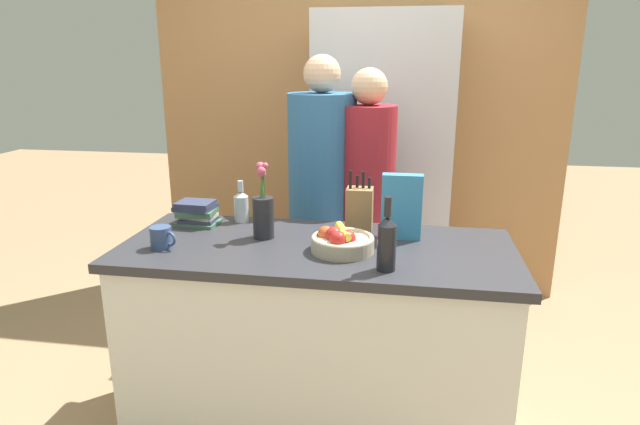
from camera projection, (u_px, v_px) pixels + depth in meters
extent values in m
plane|color=#A37F5B|center=(317.00, 425.00, 2.54)|extent=(14.00, 14.00, 0.00)
cube|color=silver|center=(317.00, 344.00, 2.42)|extent=(1.61, 0.70, 0.87)
cube|color=#2D2D33|center=(317.00, 250.00, 2.29)|extent=(1.68, 0.73, 0.04)
cube|color=#AD7A4C|center=(357.00, 113.00, 3.81)|extent=(2.88, 0.12, 2.60)
cube|color=#B7B7BC|center=(382.00, 168.00, 3.53)|extent=(0.86, 0.60, 1.96)
cylinder|color=#B7B7BC|center=(369.00, 162.00, 3.21)|extent=(0.02, 0.02, 1.08)
cylinder|color=tan|center=(342.00, 245.00, 2.21)|extent=(0.26, 0.26, 0.06)
torus|color=tan|center=(343.00, 238.00, 2.20)|extent=(0.26, 0.26, 0.02)
sphere|color=red|center=(338.00, 239.00, 2.16)|extent=(0.07, 0.07, 0.07)
sphere|color=red|center=(347.00, 239.00, 2.19)|extent=(0.07, 0.07, 0.07)
sphere|color=#99B233|center=(342.00, 237.00, 2.21)|extent=(0.07, 0.07, 0.07)
sphere|color=#C64C23|center=(326.00, 234.00, 2.23)|extent=(0.07, 0.07, 0.07)
sphere|color=red|center=(334.00, 235.00, 2.20)|extent=(0.07, 0.07, 0.07)
cylinder|color=yellow|center=(343.00, 231.00, 2.23)|extent=(0.09, 0.18, 0.03)
cube|color=olive|center=(359.00, 209.00, 2.47)|extent=(0.12, 0.10, 0.20)
cylinder|color=black|center=(350.00, 181.00, 2.42)|extent=(0.01, 0.01, 0.09)
cylinder|color=black|center=(357.00, 182.00, 2.45)|extent=(0.01, 0.01, 0.07)
cylinder|color=black|center=(363.00, 181.00, 2.44)|extent=(0.01, 0.01, 0.09)
cylinder|color=black|center=(369.00, 184.00, 2.43)|extent=(0.01, 0.01, 0.06)
cylinder|color=#232328|center=(263.00, 218.00, 2.36)|extent=(0.09, 0.09, 0.18)
cylinder|color=#477538|center=(264.00, 182.00, 2.32)|extent=(0.01, 0.02, 0.14)
sphere|color=#C64C66|center=(265.00, 165.00, 2.30)|extent=(0.03, 0.03, 0.03)
cylinder|color=#477538|center=(263.00, 186.00, 2.33)|extent=(0.01, 0.01, 0.10)
sphere|color=#C64C66|center=(263.00, 174.00, 2.32)|extent=(0.03, 0.03, 0.03)
cylinder|color=#477538|center=(261.00, 182.00, 2.33)|extent=(0.02, 0.02, 0.14)
sphere|color=#C64C66|center=(260.00, 166.00, 2.31)|extent=(0.04, 0.04, 0.04)
cylinder|color=#477538|center=(262.00, 185.00, 2.32)|extent=(0.01, 0.01, 0.11)
sphere|color=#C64C66|center=(261.00, 173.00, 2.31)|extent=(0.04, 0.04, 0.04)
cylinder|color=#477538|center=(262.00, 184.00, 2.31)|extent=(0.02, 0.01, 0.12)
sphere|color=#C64C66|center=(262.00, 171.00, 2.29)|extent=(0.04, 0.04, 0.04)
cube|color=teal|center=(402.00, 207.00, 2.34)|extent=(0.18, 0.06, 0.29)
cylinder|color=#334770|center=(161.00, 237.00, 2.24)|extent=(0.09, 0.09, 0.09)
torus|color=#334770|center=(170.00, 239.00, 2.22)|extent=(0.06, 0.03, 0.06)
cube|color=#3D6047|center=(198.00, 223.00, 2.58)|extent=(0.21, 0.16, 0.02)
cube|color=#2D334C|center=(199.00, 219.00, 2.58)|extent=(0.17, 0.14, 0.02)
cube|color=#B7A88E|center=(197.00, 216.00, 2.57)|extent=(0.19, 0.13, 0.02)
cube|color=#3D6047|center=(197.00, 212.00, 2.56)|extent=(0.18, 0.14, 0.02)
cube|color=#2D334C|center=(195.00, 207.00, 2.56)|extent=(0.19, 0.16, 0.02)
cube|color=#2D334C|center=(195.00, 204.00, 2.55)|extent=(0.17, 0.14, 0.02)
cylinder|color=#B2BCC1|center=(241.00, 209.00, 2.61)|extent=(0.07, 0.07, 0.13)
cone|color=#B2BCC1|center=(241.00, 194.00, 2.59)|extent=(0.07, 0.07, 0.02)
cylinder|color=#B2BCC1|center=(241.00, 186.00, 2.58)|extent=(0.03, 0.03, 0.05)
cylinder|color=black|center=(386.00, 248.00, 2.00)|extent=(0.07, 0.07, 0.18)
cone|color=black|center=(387.00, 221.00, 1.97)|extent=(0.07, 0.07, 0.03)
cylinder|color=black|center=(388.00, 207.00, 1.95)|extent=(0.03, 0.03, 0.07)
cube|color=#383842|center=(322.00, 284.00, 3.11)|extent=(0.33, 0.26, 0.82)
cylinder|color=#2D6093|center=(322.00, 157.00, 2.90)|extent=(0.37, 0.37, 0.68)
sphere|color=#DBAD89|center=(322.00, 74.00, 2.78)|extent=(0.20, 0.20, 0.20)
cube|color=#383842|center=(364.00, 291.00, 3.06)|extent=(0.24, 0.16, 0.79)
cylinder|color=maroon|center=(367.00, 167.00, 2.86)|extent=(0.30, 0.30, 0.66)
sphere|color=#DBAD89|center=(369.00, 86.00, 2.74)|extent=(0.19, 0.19, 0.19)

